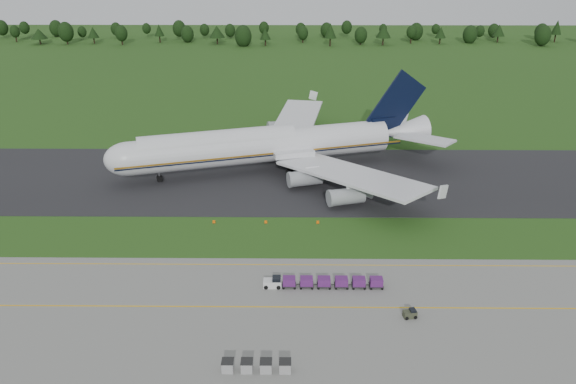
{
  "coord_description": "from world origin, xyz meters",
  "views": [
    {
      "loc": [
        4.64,
        -91.08,
        49.09
      ],
      "look_at": [
        3.78,
        2.0,
        8.11
      ],
      "focal_mm": 35.0,
      "sensor_mm": 36.0,
      "label": 1
    }
  ],
  "objects_px": {
    "aircraft": "(269,145)",
    "utility_cart": "(410,314)",
    "uld_row": "(256,366)",
    "baggage_train": "(322,282)",
    "edge_markers": "(266,222)"
  },
  "relations": [
    {
      "from": "edge_markers",
      "to": "aircraft",
      "type": "bearing_deg",
      "value": 91.09
    },
    {
      "from": "baggage_train",
      "to": "edge_markers",
      "type": "bearing_deg",
      "value": 113.97
    },
    {
      "from": "utility_cart",
      "to": "uld_row",
      "type": "relative_size",
      "value": 0.23
    },
    {
      "from": "aircraft",
      "to": "baggage_train",
      "type": "relative_size",
      "value": 4.19
    },
    {
      "from": "aircraft",
      "to": "utility_cart",
      "type": "height_order",
      "value": "aircraft"
    },
    {
      "from": "utility_cart",
      "to": "edge_markers",
      "type": "relative_size",
      "value": 0.1
    },
    {
      "from": "aircraft",
      "to": "uld_row",
      "type": "xyz_separation_m",
      "value": [
        1.23,
        -69.11,
        -5.49
      ]
    },
    {
      "from": "uld_row",
      "to": "utility_cart",
      "type": "bearing_deg",
      "value": 27.88
    },
    {
      "from": "baggage_train",
      "to": "uld_row",
      "type": "height_order",
      "value": "baggage_train"
    },
    {
      "from": "edge_markers",
      "to": "uld_row",
      "type": "bearing_deg",
      "value": -89.03
    },
    {
      "from": "aircraft",
      "to": "utility_cart",
      "type": "xyz_separation_m",
      "value": [
        22.61,
        -57.8,
        -5.75
      ]
    },
    {
      "from": "baggage_train",
      "to": "uld_row",
      "type": "xyz_separation_m",
      "value": [
        -9.06,
        -19.01,
        -0.13
      ]
    },
    {
      "from": "aircraft",
      "to": "edge_markers",
      "type": "height_order",
      "value": "aircraft"
    },
    {
      "from": "baggage_train",
      "to": "edge_markers",
      "type": "height_order",
      "value": "baggage_train"
    },
    {
      "from": "utility_cart",
      "to": "uld_row",
      "type": "distance_m",
      "value": 24.18
    }
  ]
}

